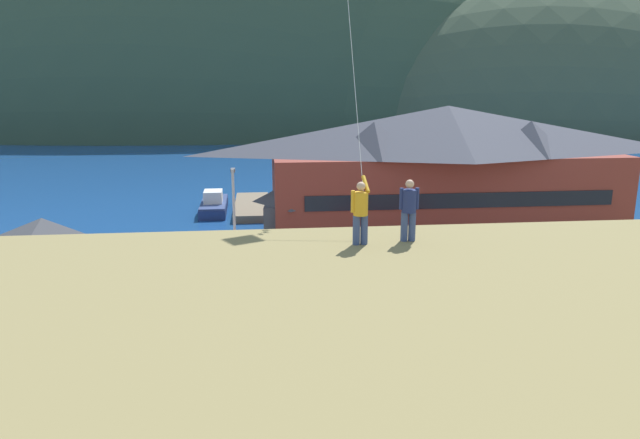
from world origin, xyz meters
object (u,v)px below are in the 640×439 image
object	(u,v)px
storage_shed_near_lot	(47,270)
parked_car_corner_spot	(492,278)
parked_car_front_row_end	(185,339)
parking_light_pole	(234,217)
person_companion	(409,208)
moored_boat_wharfside	(214,205)
moored_boat_outer_mooring	(287,204)
person_kite_flyer	(360,210)
parked_car_lone_by_shed	(492,330)
parked_car_mid_row_near	(587,270)
parked_car_front_row_red	(626,319)
parked_car_back_row_left	(300,325)
parked_car_mid_row_far	(409,277)
harbor_lodge	(446,168)
storage_shed_waterside	(294,210)
wharf_dock	(252,207)
parked_car_back_row_right	(234,291)

from	to	relation	value
storage_shed_near_lot	parked_car_corner_spot	world-z (taller)	storage_shed_near_lot
parked_car_front_row_end	parking_light_pole	world-z (taller)	parking_light_pole
person_companion	moored_boat_wharfside	bearing A→B (deg)	102.62
moored_boat_outer_mooring	person_kite_flyer	size ratio (longest dim) A/B	3.24
storage_shed_near_lot	parked_car_lone_by_shed	world-z (taller)	storage_shed_near_lot
parked_car_mid_row_near	parked_car_front_row_red	distance (m)	7.39
moored_boat_wharfside	parked_car_front_row_red	bearing A→B (deg)	-54.53
parked_car_front_row_end	parked_car_mid_row_near	size ratio (longest dim) A/B	1.01
parked_car_back_row_left	parking_light_pole	size ratio (longest dim) A/B	0.64
parked_car_mid_row_far	parked_car_mid_row_near	bearing A→B (deg)	0.72
harbor_lodge	moored_boat_outer_mooring	bearing A→B (deg)	141.46
person_kite_flyer	parking_light_pole	bearing A→B (deg)	103.01
storage_shed_waterside	moored_boat_wharfside	size ratio (longest dim) A/B	0.76
harbor_lodge	storage_shed_near_lot	size ratio (longest dim) A/B	4.07
storage_shed_near_lot	moored_boat_wharfside	distance (m)	25.81
storage_shed_waterside	parked_car_lone_by_shed	bearing A→B (deg)	-68.67
storage_shed_near_lot	parked_car_front_row_end	size ratio (longest dim) A/B	1.61
storage_shed_waterside	parked_car_corner_spot	distance (m)	16.58
parked_car_front_row_red	person_companion	distance (m)	16.75
wharf_dock	person_kite_flyer	bearing A→B (deg)	-84.75
parked_car_lone_by_shed	parked_car_mid_row_far	world-z (taller)	same
parking_light_pole	person_kite_flyer	world-z (taller)	person_kite_flyer
storage_shed_near_lot	parking_light_pole	world-z (taller)	parking_light_pole
harbor_lodge	parked_car_mid_row_far	world-z (taller)	harbor_lodge
storage_shed_waterside	person_kite_flyer	world-z (taller)	person_kite_flyer
wharf_dock	parked_car_front_row_red	size ratio (longest dim) A/B	2.57
storage_shed_near_lot	parked_car_corner_spot	size ratio (longest dim) A/B	1.63
parked_car_mid_row_far	parked_car_back_row_right	bearing A→B (deg)	-173.00
wharf_dock	parked_car_lone_by_shed	bearing A→B (deg)	-70.44
wharf_dock	parked_car_front_row_red	xyz separation A→B (m)	(17.70, -30.37, 0.71)
parked_car_front_row_red	person_kite_flyer	distance (m)	17.94
harbor_lodge	parked_car_front_row_end	xyz separation A→B (m)	(-17.84, -19.77, -4.29)
parked_car_back_row_left	parked_car_corner_spot	world-z (taller)	same
moored_boat_wharfside	parking_light_pole	size ratio (longest dim) A/B	1.09
harbor_lodge	wharf_dock	xyz separation A→B (m)	(-15.30, 10.58, -5.00)
parked_car_mid_row_near	person_kite_flyer	xyz separation A→B (m)	(-16.36, -15.26, 7.34)
parked_car_back_row_right	parking_light_pole	distance (m)	5.50
harbor_lodge	parked_car_mid_row_far	size ratio (longest dim) A/B	6.62
storage_shed_near_lot	storage_shed_waterside	distance (m)	19.31
moored_boat_wharfside	person_companion	xyz separation A→B (m)	(8.47, -37.81, 7.66)
wharf_dock	parked_car_corner_spot	distance (m)	27.75
wharf_dock	parked_car_front_row_red	bearing A→B (deg)	-59.77
moored_boat_wharfside	parked_car_front_row_red	world-z (taller)	moored_boat_wharfside
moored_boat_outer_mooring	parked_car_front_row_red	distance (m)	32.74
storage_shed_waterside	parked_car_mid_row_far	distance (m)	13.57
storage_shed_waterside	moored_boat_wharfside	world-z (taller)	storage_shed_waterside
storage_shed_near_lot	parked_car_lone_by_shed	size ratio (longest dim) A/B	1.63
storage_shed_near_lot	storage_shed_waterside	size ratio (longest dim) A/B	1.24
storage_shed_waterside	person_companion	distance (m)	27.79
moored_boat_outer_mooring	parked_car_back_row_right	world-z (taller)	moored_boat_outer_mooring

